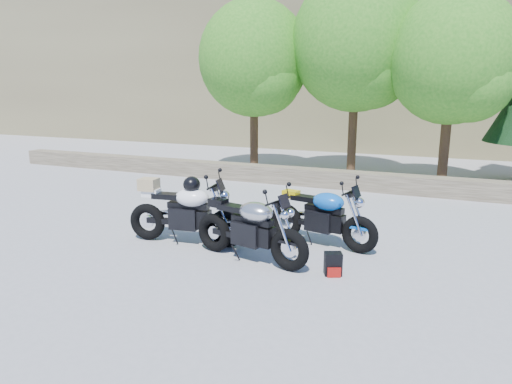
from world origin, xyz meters
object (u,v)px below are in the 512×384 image
silver_bike (250,229)px  backpack (333,264)px  white_bike (185,211)px  blue_bike (322,217)px

silver_bike → backpack: bearing=9.7°
silver_bike → backpack: (1.41, -0.06, -0.37)m
white_bike → blue_bike: bearing=12.8°
silver_bike → backpack: 1.45m
blue_bike → silver_bike: bearing=-113.9°
silver_bike → blue_bike: silver_bike is taller
white_bike → blue_bike: (2.33, 0.88, -0.09)m
blue_bike → backpack: blue_bike is taller
silver_bike → backpack: size_ratio=6.20×
silver_bike → white_bike: 1.49m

